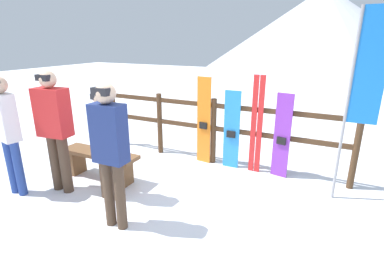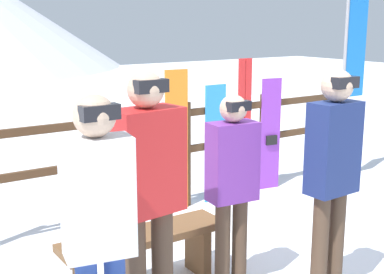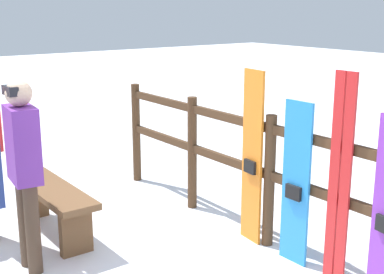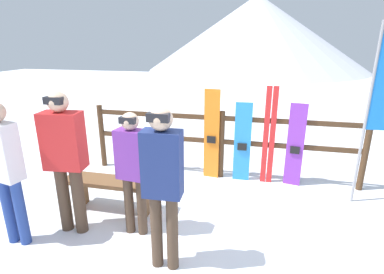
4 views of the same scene
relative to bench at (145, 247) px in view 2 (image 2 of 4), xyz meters
name	(u,v)px [view 2 (image 2 of 4)]	position (x,y,z in m)	size (l,w,h in m)	color
ground_plane	(288,256)	(1.38, -0.20, -0.36)	(40.00, 40.00, 0.00)	white
fence	(186,146)	(1.38, 1.49, 0.35)	(4.74, 0.10, 1.21)	#4C331E
bench	(145,247)	(0.00, 0.00, 0.00)	(1.37, 0.36, 0.48)	brown
person_purple	(232,179)	(0.54, -0.42, 0.58)	(0.40, 0.25, 1.59)	#4C3828
person_red	(148,187)	(-0.27, -0.55, 0.70)	(0.50, 0.31, 1.81)	#4C3828
person_navy	(332,167)	(1.09, -0.92, 0.70)	(0.40, 0.23, 1.78)	#4C3828
person_white	(99,222)	(-0.78, -0.92, 0.68)	(0.42, 0.28, 1.75)	navy
snowboard_orange	(177,141)	(1.21, 1.43, 0.44)	(0.27, 0.08, 1.60)	orange
snowboard_blue	(215,144)	(1.75, 1.43, 0.34)	(0.28, 0.06, 1.40)	#288CE0
ski_pair_red	(244,128)	(2.18, 1.44, 0.48)	(0.20, 0.02, 1.68)	red
snowboard_purple	(270,135)	(2.61, 1.43, 0.35)	(0.27, 0.09, 1.42)	purple
rental_flag	(351,58)	(3.59, 1.04, 1.30)	(0.40, 0.04, 2.62)	#99999E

